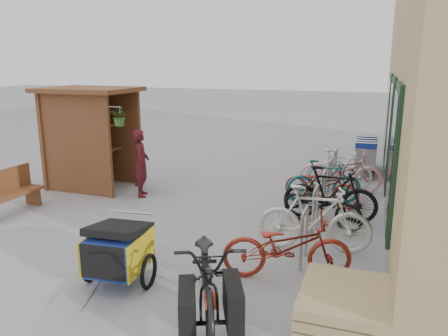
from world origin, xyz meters
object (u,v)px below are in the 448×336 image
(bike_1, at_px, (314,219))
(bike_3, at_px, (330,194))
(kiosk, at_px, (87,124))
(shopping_carts, at_px, (366,151))
(bike_5, at_px, (324,182))
(child_trailer, at_px, (118,249))
(bike_4, at_px, (321,186))
(bike_6, at_px, (340,171))
(bike_0, at_px, (287,247))
(bike_2, at_px, (322,204))
(pallet_stack, at_px, (344,306))
(cargo_bike, at_px, (208,275))
(person_kiosk, at_px, (141,163))
(bike_7, at_px, (339,169))
(bench, at_px, (9,191))

(bike_1, distance_m, bike_3, 1.50)
(kiosk, relative_size, bike_3, 1.40)
(shopping_carts, distance_m, bike_5, 3.23)
(child_trailer, xyz_separation_m, bike_4, (2.18, 4.34, -0.08))
(bike_6, bearing_deg, bike_0, 170.18)
(bike_6, bearing_deg, bike_2, 171.63)
(pallet_stack, xyz_separation_m, cargo_bike, (-1.53, -0.42, 0.34))
(shopping_carts, xyz_separation_m, child_trailer, (-2.99, -7.65, -0.07))
(cargo_bike, height_order, person_kiosk, person_kiosk)
(cargo_bike, xyz_separation_m, bike_1, (0.91, 2.32, -0.01))
(child_trailer, distance_m, bike_3, 4.24)
(shopping_carts, xyz_separation_m, bike_3, (-0.53, -4.19, -0.05))
(bike_6, xyz_separation_m, bike_7, (-0.05, 0.22, -0.02))
(bench, height_order, bike_5, bike_5)
(bike_2, height_order, bike_4, bike_4)
(child_trailer, bearing_deg, bike_7, 61.74)
(kiosk, xyz_separation_m, cargo_bike, (4.74, -4.29, -1.00))
(kiosk, height_order, cargo_bike, kiosk)
(child_trailer, bearing_deg, bench, 148.83)
(kiosk, distance_m, bench, 2.45)
(bench, bearing_deg, kiosk, 80.61)
(bike_5, bearing_deg, bike_2, 169.10)
(person_kiosk, height_order, bike_2, person_kiosk)
(kiosk, bearing_deg, bike_7, 17.78)
(bike_2, bearing_deg, bike_5, 24.33)
(bike_2, bearing_deg, bike_6, 15.73)
(pallet_stack, xyz_separation_m, bike_2, (-0.63, 3.09, 0.21))
(cargo_bike, xyz_separation_m, person_kiosk, (-3.20, 4.04, 0.21))
(shopping_carts, bearing_deg, bike_1, -96.22)
(bike_4, bearing_deg, bike_1, -159.99)
(bike_5, bearing_deg, bike_1, 166.58)
(bike_1, distance_m, bike_2, 1.19)
(bike_0, bearing_deg, bike_1, -29.04)
(cargo_bike, relative_size, bike_2, 1.42)
(bike_1, xyz_separation_m, bike_2, (-0.01, 1.19, -0.13))
(cargo_bike, xyz_separation_m, bike_7, (0.97, 6.13, -0.08))
(bike_4, bearing_deg, person_kiosk, 115.06)
(bike_3, height_order, bike_5, bike_3)
(kiosk, height_order, bike_7, kiosk)
(person_kiosk, relative_size, bike_4, 0.92)
(bench, xyz_separation_m, person_kiosk, (1.94, 1.90, 0.31))
(bench, distance_m, bike_1, 6.05)
(bike_4, height_order, bike_7, bike_7)
(kiosk, height_order, bike_1, kiosk)
(shopping_carts, height_order, person_kiosk, person_kiosk)
(kiosk, relative_size, bike_4, 1.51)
(bike_0, distance_m, bike_7, 4.85)
(kiosk, relative_size, cargo_bike, 1.11)
(bike_6, bearing_deg, bike_3, 173.90)
(child_trailer, bearing_deg, bike_3, 49.16)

